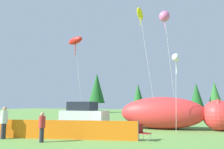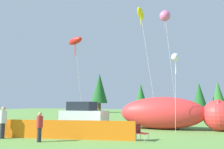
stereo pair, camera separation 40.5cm
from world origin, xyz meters
name	(u,v)px [view 2 (the right image)]	position (x,y,z in m)	size (l,w,h in m)	color
ground_plane	(105,135)	(0.00, 0.00, 0.00)	(120.00, 120.00, 0.00)	#609342
parked_car	(84,115)	(-3.11, 2.48, 1.08)	(3.87, 2.07, 2.22)	#B7BCC1
folding_chair	(141,131)	(2.88, -1.38, 0.51)	(0.66, 0.66, 0.92)	maroon
inflatable_cat	(172,114)	(3.81, 4.78, 1.20)	(8.92, 3.26, 2.61)	red
safety_fence	(56,129)	(-1.93, -2.74, 0.55)	(9.24, 2.27, 1.21)	orange
spectator_in_grey_shirt	(40,126)	(-2.11, -3.94, 0.87)	(0.35, 0.35, 1.60)	#2D2D38
spectator_in_black_shirt	(3,121)	(-4.98, -3.87, 1.03)	(0.41, 0.41, 1.89)	#2D2D38
kite_yellow_hero	(141,14)	(0.35, 8.40, 11.67)	(2.22, 2.30, 12.33)	silver
kite_red_lizard	(75,41)	(-4.10, 2.50, 7.60)	(1.95, 1.28, 8.01)	silver
kite_white_ghost	(175,57)	(4.38, 3.45, 5.62)	(0.98, 3.00, 6.35)	silver
kite_pink_octopus	(165,16)	(3.06, 7.62, 10.73)	(1.39, 1.06, 11.29)	silver
horizon_tree_east	(218,94)	(8.56, 31.12, 3.79)	(2.58, 2.58, 6.17)	brown
horizon_tree_west	(199,95)	(5.39, 29.01, 3.57)	(2.44, 2.44, 5.81)	brown
horizon_tree_mid	(141,95)	(-6.54, 32.65, 3.91)	(2.67, 2.67, 6.37)	brown
horizon_tree_northeast	(99,88)	(-16.03, 31.53, 5.50)	(3.76, 3.76, 8.96)	brown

